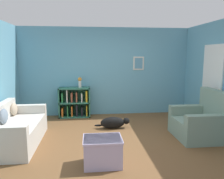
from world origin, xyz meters
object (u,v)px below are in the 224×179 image
coffee_table (103,151)px  vase (80,82)px  dog (114,123)px  couch (14,130)px  bookshelf (75,103)px  recliner_chair (201,122)px

coffee_table → vase: bearing=98.9°
coffee_table → dog: coffee_table is taller
couch → bookshelf: bookshelf is taller
bookshelf → vase: (0.16, -0.02, 0.62)m
couch → vase: (1.27, 1.89, 0.73)m
coffee_table → vase: size_ratio=2.12×
recliner_chair → dog: (-1.83, 0.81, -0.20)m
bookshelf → vase: size_ratio=3.01×
bookshelf → dog: bearing=-48.7°
couch → recliner_chair: recliner_chair is taller
recliner_chair → coffee_table: recliner_chair is taller
couch → bookshelf: (1.10, 1.91, 0.11)m
recliner_chair → vase: vase is taller
bookshelf → couch: bearing=-120.1°
recliner_chair → coffee_table: (-2.22, -0.97, -0.11)m
recliner_chair → vase: size_ratio=3.52×
recliner_chair → vase: bearing=144.1°
recliner_chair → dog: recliner_chair is taller
bookshelf → coffee_table: (0.62, -2.93, -0.18)m
dog → couch: bearing=-160.4°
couch → coffee_table: 2.01m
couch → dog: size_ratio=2.00×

